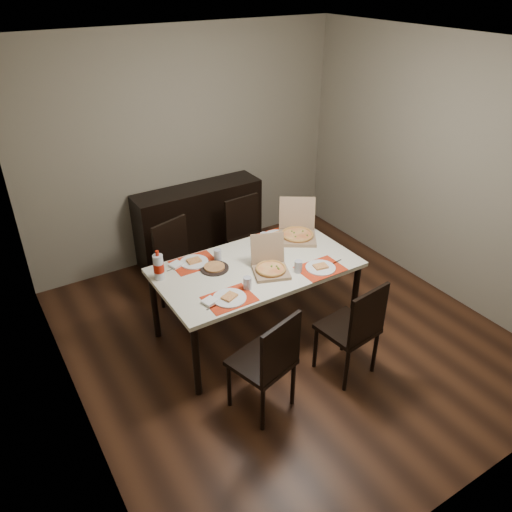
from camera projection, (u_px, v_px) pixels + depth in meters
name	position (u px, v px, depth m)	size (l,w,h in m)	color
ground	(284.00, 335.00, 4.84)	(3.80, 4.00, 0.02)	#3D2113
room_walls	(261.00, 149.00, 4.27)	(3.84, 4.02, 2.62)	gray
sideboard	(199.00, 223.00, 5.90)	(1.50, 0.40, 0.90)	black
dining_table	(256.00, 272.00, 4.54)	(1.80, 1.00, 0.75)	beige
chair_near_left	(268.00, 361.00, 3.77)	(0.52, 0.52, 0.93)	black
chair_near_right	(355.00, 327.00, 4.12)	(0.47, 0.47, 0.93)	black
chair_far_left	(180.00, 262.00, 5.02)	(0.52, 0.52, 0.93)	black
chair_far_right	(248.00, 236.00, 5.50)	(0.45, 0.45, 0.93)	black
setting_near_left	(232.00, 295.00, 4.07)	(0.47, 0.30, 0.11)	red
setting_near_right	(315.00, 267.00, 4.43)	(0.50, 0.30, 0.11)	red
setting_far_left	(198.00, 261.00, 4.54)	(0.51, 0.30, 0.11)	red
setting_far_right	(273.00, 236.00, 4.94)	(0.43, 0.30, 0.11)	red
napkin_loose	(258.00, 264.00, 4.51)	(0.12, 0.11, 0.02)	white
pizza_box_center	(270.00, 266.00, 4.40)	(0.40, 0.42, 0.30)	#8C6F51
pizza_box_right	(297.00, 232.00, 4.94)	(0.52, 0.53, 0.36)	#8C6F51
faina_plate	(214.00, 268.00, 4.45)	(0.26, 0.26, 0.03)	black
dip_bowl	(260.00, 255.00, 4.64)	(0.11, 0.11, 0.03)	white
soda_bottle	(159.00, 267.00, 4.26)	(0.09, 0.09, 0.28)	silver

